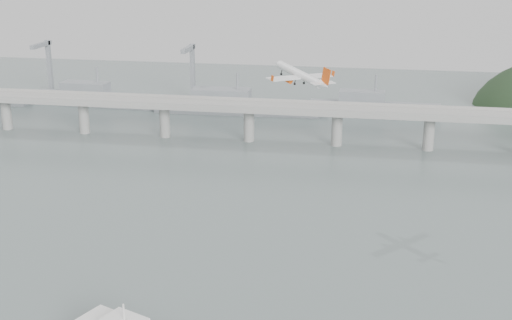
# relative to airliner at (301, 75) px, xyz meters

# --- Properties ---
(bridge) EXTENTS (800.00, 22.00, 23.90)m
(bridge) POSITION_rel_airliner_xyz_m (-11.77, 103.89, -41.26)
(bridge) COLOR #999997
(bridge) RESTS_ON ground
(distant_fleet) EXTENTS (453.00, 60.90, 40.00)m
(distant_fleet) POSITION_rel_airliner_xyz_m (-165.98, 168.97, -52.69)
(distant_fleet) COLOR gray
(distant_fleet) RESTS_ON ground
(airliner) EXTENTS (28.15, 27.67, 9.28)m
(airliner) POSITION_rel_airliner_xyz_m (0.00, 0.00, 0.00)
(airliner) COLOR white
(airliner) RESTS_ON ground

